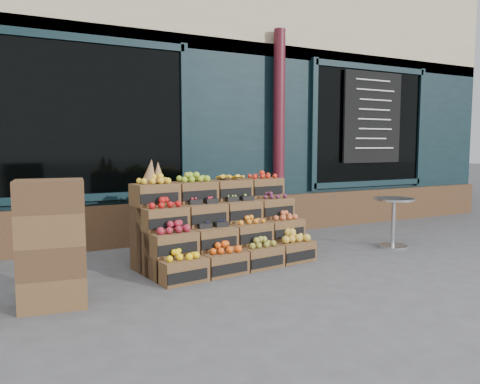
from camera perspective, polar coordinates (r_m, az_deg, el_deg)
name	(u,v)px	position (r m, az deg, el deg)	size (l,w,h in m)	color
ground	(285,273)	(5.28, 5.53, -9.80)	(60.00, 60.00, 0.00)	#49494C
shop_facade	(148,96)	(9.82, -11.17, 11.39)	(12.00, 6.24, 4.80)	black
crate_display	(222,231)	(5.61, -2.26, -4.78)	(2.12, 1.23, 1.26)	brown
spare_crates	(51,244)	(4.39, -22.00, -5.89)	(0.61, 0.46, 1.12)	brown
bistro_table	(393,217)	(6.80, 18.19, -2.88)	(0.54, 0.54, 0.68)	silver
shopkeeper	(94,181)	(7.35, -17.38, 1.34)	(0.64, 0.42, 1.76)	#1C622D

